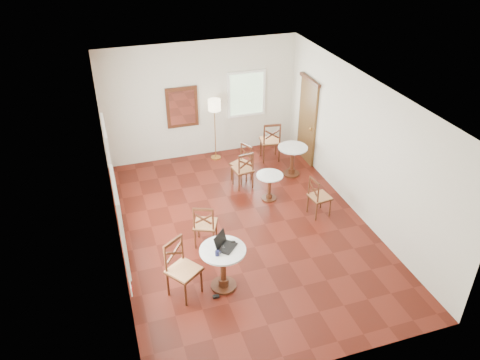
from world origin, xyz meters
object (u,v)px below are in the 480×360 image
(cafe_table_back, at_px, (292,158))
(power_adapter, at_px, (216,297))
(water_glass, at_px, (223,249))
(cafe_table_near, at_px, (223,264))
(chair_mid_b, at_px, (319,197))
(navy_mug, at_px, (217,253))
(chair_mid_a, at_px, (243,169))
(chair_back_a, at_px, (270,141))
(mouse, at_px, (233,242))
(laptop, at_px, (224,244))
(chair_back_b, at_px, (242,163))
(floor_lamp, at_px, (214,109))
(chair_near_b, at_px, (182,269))
(chair_near_a, at_px, (205,224))
(cafe_table_mid, at_px, (269,184))

(cafe_table_back, bearing_deg, power_adapter, -129.77)
(water_glass, bearing_deg, cafe_table_near, 86.76)
(chair_mid_b, relative_size, navy_mug, 8.35)
(chair_mid_a, relative_size, power_adapter, 8.76)
(cafe_table_back, xyz_separation_m, chair_back_a, (-0.23, 0.90, 0.07))
(chair_back_a, height_order, navy_mug, chair_back_a)
(chair_back_a, bearing_deg, cafe_table_near, 68.59)
(chair_mid_a, bearing_deg, power_adapter, 57.67)
(mouse, bearing_deg, laptop, -140.09)
(mouse, relative_size, water_glass, 0.89)
(chair_back_b, distance_m, floor_lamp, 1.59)
(chair_near_b, xyz_separation_m, floor_lamp, (1.83, 4.59, 0.84))
(floor_lamp, xyz_separation_m, water_glass, (-1.14, -4.70, -0.49))
(floor_lamp, distance_m, laptop, 4.75)
(laptop, relative_size, mouse, 4.58)
(chair_near_a, bearing_deg, water_glass, 113.46)
(chair_near_b, bearing_deg, mouse, -32.64)
(chair_near_a, height_order, chair_mid_a, chair_near_a)
(cafe_table_back, relative_size, water_glass, 6.97)
(cafe_table_near, height_order, navy_mug, navy_mug)
(navy_mug, bearing_deg, chair_back_b, 65.85)
(cafe_table_near, bearing_deg, cafe_table_mid, 53.50)
(chair_near_a, bearing_deg, cafe_table_back, -119.68)
(chair_near_b, bearing_deg, power_adapter, -65.84)
(water_glass, bearing_deg, chair_near_a, 89.84)
(chair_near_b, bearing_deg, chair_back_a, 16.59)
(cafe_table_mid, distance_m, navy_mug, 3.19)
(cafe_table_mid, bearing_deg, chair_back_a, 68.43)
(chair_back_a, distance_m, water_glass, 4.89)
(laptop, bearing_deg, cafe_table_back, 3.86)
(cafe_table_mid, bearing_deg, cafe_table_back, 43.14)
(cafe_table_mid, relative_size, floor_lamp, 0.39)
(chair_near_b, bearing_deg, cafe_table_back, 7.60)
(cafe_table_mid, bearing_deg, water_glass, -126.00)
(laptop, bearing_deg, chair_near_a, 45.56)
(chair_mid_b, height_order, water_glass, water_glass)
(cafe_table_mid, distance_m, chair_near_b, 3.39)
(cafe_table_mid, distance_m, floor_lamp, 2.55)
(chair_near_a, distance_m, chair_back_a, 3.81)
(chair_near_b, distance_m, chair_back_a, 5.17)
(chair_back_b, height_order, power_adapter, chair_back_b)
(chair_near_a, relative_size, chair_back_b, 1.07)
(chair_near_b, distance_m, navy_mug, 0.69)
(cafe_table_near, xyz_separation_m, chair_back_a, (2.47, 4.16, 0.02))
(cafe_table_mid, xyz_separation_m, chair_near_b, (-2.47, -2.33, 0.14))
(chair_mid_b, xyz_separation_m, chair_back_b, (-1.09, 1.90, -0.01))
(chair_mid_b, distance_m, chair_back_b, 2.20)
(chair_near_b, relative_size, mouse, 11.05)
(chair_near_b, xyz_separation_m, power_adapter, (0.49, -0.29, -0.51))
(chair_near_a, bearing_deg, laptop, 115.66)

